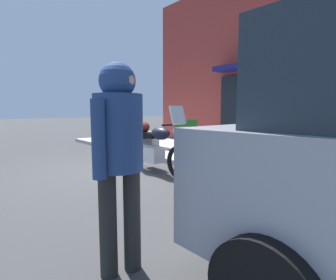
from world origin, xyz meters
TOP-DOWN VIEW (x-y plane):
  - ground_plane at (0.00, 0.00)m, footprint 80.00×80.00m
  - touring_motorcycle at (0.45, 0.41)m, footprint 2.19×0.68m
  - parked_bicycle at (-1.45, 0.76)m, footprint 1.73×0.60m
  - pedestrian_walking at (3.15, -1.93)m, footprint 0.50×0.52m
  - sandwich_board_sign at (-0.31, 2.16)m, footprint 0.55×0.41m

SIDE VIEW (x-z plane):
  - ground_plane at x=0.00m, z-range 0.00..0.00m
  - parked_bicycle at x=-1.45m, z-range -0.09..0.86m
  - sandwich_board_sign at x=-0.31m, z-range 0.12..1.06m
  - touring_motorcycle at x=0.45m, z-range -0.09..1.31m
  - pedestrian_walking at x=3.15m, z-range 0.22..1.91m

